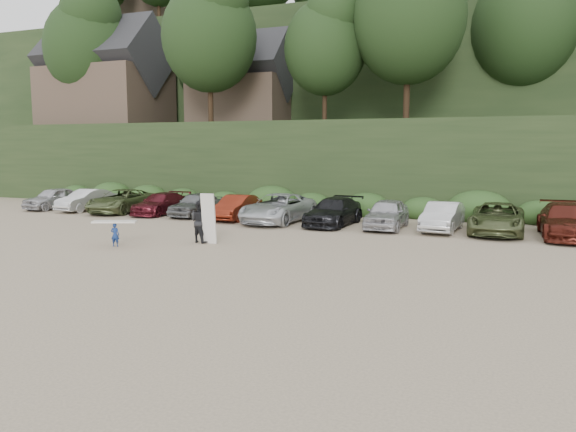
% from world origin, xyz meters
% --- Properties ---
extents(ground, '(120.00, 120.00, 0.00)m').
position_xyz_m(ground, '(0.00, 0.00, 0.00)').
color(ground, tan).
rests_on(ground, ground).
extents(hillside_backdrop, '(90.00, 41.50, 28.00)m').
position_xyz_m(hillside_backdrop, '(-0.26, 35.93, 11.22)').
color(hillside_backdrop, black).
rests_on(hillside_backdrop, ground).
extents(parked_cars, '(34.01, 6.30, 1.63)m').
position_xyz_m(parked_cars, '(-2.46, 9.90, 0.76)').
color(parked_cars, '#B2B1B6').
rests_on(parked_cars, ground).
extents(child_surfer, '(1.93, 1.22, 1.12)m').
position_xyz_m(child_surfer, '(-6.19, -0.08, 0.76)').
color(child_surfer, navy).
rests_on(child_surfer, ground).
extents(adult_surfer, '(1.41, 0.95, 2.26)m').
position_xyz_m(adult_surfer, '(-3.23, 2.16, 0.97)').
color(adult_surfer, black).
rests_on(adult_surfer, ground).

